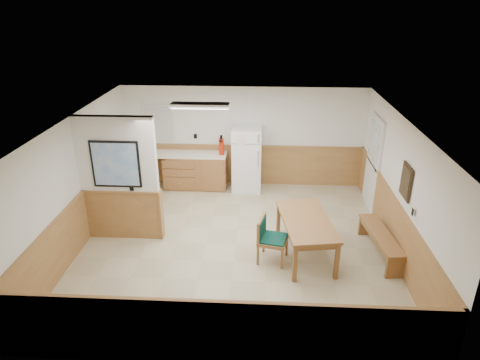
# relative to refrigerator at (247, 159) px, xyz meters

# --- Properties ---
(ground) EXTENTS (6.00, 6.00, 0.00)m
(ground) POSITION_rel_refrigerator_xyz_m (-0.11, -2.63, -0.80)
(ground) COLOR #C0B18A
(ground) RESTS_ON ground
(ceiling) EXTENTS (6.00, 6.00, 0.02)m
(ceiling) POSITION_rel_refrigerator_xyz_m (-0.11, -2.63, 1.70)
(ceiling) COLOR white
(ceiling) RESTS_ON back_wall
(back_wall) EXTENTS (6.00, 0.02, 2.50)m
(back_wall) POSITION_rel_refrigerator_xyz_m (-0.11, 0.37, 0.45)
(back_wall) COLOR white
(back_wall) RESTS_ON ground
(right_wall) EXTENTS (0.02, 6.00, 2.50)m
(right_wall) POSITION_rel_refrigerator_xyz_m (2.89, -2.63, 0.45)
(right_wall) COLOR white
(right_wall) RESTS_ON ground
(left_wall) EXTENTS (0.02, 6.00, 2.50)m
(left_wall) POSITION_rel_refrigerator_xyz_m (-3.11, -2.63, 0.45)
(left_wall) COLOR white
(left_wall) RESTS_ON ground
(wainscot_back) EXTENTS (6.00, 0.04, 1.00)m
(wainscot_back) POSITION_rel_refrigerator_xyz_m (-0.11, 0.35, -0.30)
(wainscot_back) COLOR #A37B41
(wainscot_back) RESTS_ON ground
(wainscot_right) EXTENTS (0.04, 6.00, 1.00)m
(wainscot_right) POSITION_rel_refrigerator_xyz_m (2.87, -2.63, -0.30)
(wainscot_right) COLOR #A37B41
(wainscot_right) RESTS_ON ground
(wainscot_left) EXTENTS (0.04, 6.00, 1.00)m
(wainscot_left) POSITION_rel_refrigerator_xyz_m (-3.09, -2.63, -0.30)
(wainscot_left) COLOR #A37B41
(wainscot_left) RESTS_ON ground
(partition_wall) EXTENTS (1.50, 0.20, 2.50)m
(partition_wall) POSITION_rel_refrigerator_xyz_m (-2.36, -2.43, 0.43)
(partition_wall) COLOR white
(partition_wall) RESTS_ON ground
(kitchen_counter) EXTENTS (2.20, 0.61, 1.00)m
(kitchen_counter) POSITION_rel_refrigerator_xyz_m (-1.31, 0.05, -0.34)
(kitchen_counter) COLOR brown
(kitchen_counter) RESTS_ON ground
(exterior_door) EXTENTS (0.07, 1.02, 2.15)m
(exterior_door) POSITION_rel_refrigerator_xyz_m (2.86, -0.73, 0.25)
(exterior_door) COLOR white
(exterior_door) RESTS_ON ground
(kitchen_window) EXTENTS (0.80, 0.04, 1.00)m
(kitchen_window) POSITION_rel_refrigerator_xyz_m (-2.21, 0.35, 0.75)
(kitchen_window) COLOR white
(kitchen_window) RESTS_ON back_wall
(wall_painting) EXTENTS (0.04, 0.50, 0.60)m
(wall_painting) POSITION_rel_refrigerator_xyz_m (2.86, -2.93, 0.75)
(wall_painting) COLOR black
(wall_painting) RESTS_ON right_wall
(fluorescent_fixture) EXTENTS (1.20, 0.30, 0.09)m
(fluorescent_fixture) POSITION_rel_refrigerator_xyz_m (-0.91, -1.33, 1.65)
(fluorescent_fixture) COLOR white
(fluorescent_fixture) RESTS_ON ceiling
(refrigerator) EXTENTS (0.71, 0.72, 1.60)m
(refrigerator) POSITION_rel_refrigerator_xyz_m (0.00, 0.00, 0.00)
(refrigerator) COLOR white
(refrigerator) RESTS_ON ground
(dining_table) EXTENTS (1.09, 1.79, 0.75)m
(dining_table) POSITION_rel_refrigerator_xyz_m (1.21, -2.92, -0.14)
(dining_table) COLOR #9D6139
(dining_table) RESTS_ON ground
(dining_bench) EXTENTS (0.52, 1.59, 0.45)m
(dining_bench) POSITION_rel_refrigerator_xyz_m (2.61, -2.83, -0.46)
(dining_bench) COLOR #9D6139
(dining_bench) RESTS_ON ground
(dining_chair) EXTENTS (0.79, 0.62, 0.85)m
(dining_chair) POSITION_rel_refrigerator_xyz_m (0.51, -3.11, -0.31)
(dining_chair) COLOR #9D6139
(dining_chair) RESTS_ON ground
(fire_extinguisher) EXTENTS (0.14, 0.14, 0.49)m
(fire_extinguisher) POSITION_rel_refrigerator_xyz_m (-0.63, 0.03, 0.32)
(fire_extinguisher) COLOR red
(fire_extinguisher) RESTS_ON kitchen_counter
(soap_bottle) EXTENTS (0.09, 0.09, 0.23)m
(soap_bottle) POSITION_rel_refrigerator_xyz_m (-2.38, 0.02, 0.22)
(soap_bottle) COLOR #198B2F
(soap_bottle) RESTS_ON kitchen_counter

